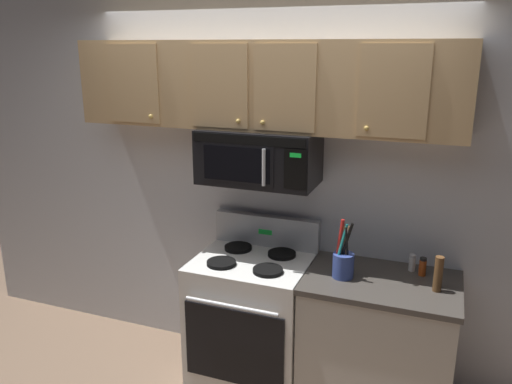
# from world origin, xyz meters

# --- Properties ---
(back_wall) EXTENTS (5.20, 0.10, 2.70)m
(back_wall) POSITION_xyz_m (0.00, 0.79, 1.35)
(back_wall) COLOR silver
(back_wall) RESTS_ON ground_plane
(stove_range) EXTENTS (0.76, 0.69, 1.12)m
(stove_range) POSITION_xyz_m (0.00, 0.42, 0.47)
(stove_range) COLOR white
(stove_range) RESTS_ON ground_plane
(over_range_microwave) EXTENTS (0.76, 0.43, 0.35)m
(over_range_microwave) POSITION_xyz_m (-0.00, 0.54, 1.58)
(over_range_microwave) COLOR black
(upper_cabinets) EXTENTS (2.50, 0.36, 0.55)m
(upper_cabinets) POSITION_xyz_m (-0.00, 0.57, 2.02)
(upper_cabinets) COLOR tan
(counter_segment) EXTENTS (0.93, 0.65, 0.90)m
(counter_segment) POSITION_xyz_m (0.84, 0.43, 0.45)
(counter_segment) COLOR #BCB7AD
(counter_segment) RESTS_ON ground_plane
(utensil_crock_blue) EXTENTS (0.13, 0.13, 0.37)m
(utensil_crock_blue) POSITION_xyz_m (0.61, 0.38, 1.00)
(utensil_crock_blue) COLOR #384C9E
(utensil_crock_blue) RESTS_ON counter_segment
(salt_shaker) EXTENTS (0.04, 0.04, 0.11)m
(salt_shaker) POSITION_xyz_m (1.00, 0.63, 0.95)
(salt_shaker) COLOR white
(salt_shaker) RESTS_ON counter_segment
(pepper_mill) EXTENTS (0.05, 0.05, 0.21)m
(pepper_mill) POSITION_xyz_m (1.16, 0.39, 1.01)
(pepper_mill) COLOR brown
(pepper_mill) RESTS_ON counter_segment
(spice_jar) EXTENTS (0.04, 0.04, 0.12)m
(spice_jar) POSITION_xyz_m (1.06, 0.58, 0.96)
(spice_jar) COLOR #C64C19
(spice_jar) RESTS_ON counter_segment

